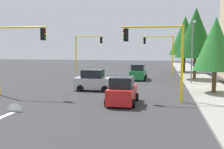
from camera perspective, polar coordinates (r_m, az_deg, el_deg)
ground_plane at (r=26.67m, az=-2.32°, el=-2.84°), size 120.00×120.00×0.00m
sidewalk_kerb at (r=31.20m, az=19.07°, el=-1.76°), size 80.00×4.00×0.15m
lane_arrow_near at (r=17.30m, az=-21.38°, el=-7.95°), size 2.40×1.10×1.10m
traffic_signal_near_right at (r=22.95m, az=-20.11°, el=5.76°), size 0.36×4.59×5.84m
traffic_signal_far_left at (r=39.65m, az=10.58°, el=5.86°), size 0.36×4.59×5.84m
traffic_signal_far_right at (r=41.39m, az=-5.59°, el=6.03°), size 0.36×4.59×5.96m
traffic_signal_near_left at (r=19.65m, az=9.89°, el=5.82°), size 0.36×4.59×5.71m
street_lamp_curbside at (r=29.42m, az=17.20°, el=6.21°), size 2.15×0.28×7.00m
tree_roadside_far at (r=43.82m, az=15.67°, el=8.19°), size 4.97×4.97×9.12m
tree_roadside_mid at (r=33.92m, az=17.85°, el=8.66°), size 4.86×4.86×8.92m
tree_roadside_near at (r=24.05m, az=21.70°, el=6.22°), size 3.65×3.65×6.65m
car_silver at (r=24.68m, az=-3.89°, el=-1.45°), size 2.00×3.75×1.98m
car_red at (r=18.72m, az=2.28°, el=-3.75°), size 3.70×2.08×1.98m
car_green at (r=33.28m, az=5.72°, el=0.41°), size 4.10×2.09×1.98m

